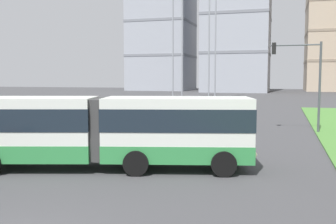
{
  "coord_description": "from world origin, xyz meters",
  "views": [
    {
      "loc": [
        5.87,
        -6.5,
        3.82
      ],
      "look_at": [
        0.67,
        11.01,
        2.2
      ],
      "focal_mm": 41.66,
      "sensor_mm": 36.0,
      "label": 1
    }
  ],
  "objects_px": {
    "articulated_bus": "(109,130)",
    "apartment_tower_west": "(162,25)",
    "car_grey_wagon": "(108,121)",
    "traffic_light_far_right": "(304,71)",
    "apartment_tower_westcentre": "(238,0)"
  },
  "relations": [
    {
      "from": "traffic_light_far_right",
      "to": "apartment_tower_westcentre",
      "type": "bearing_deg",
      "value": 99.87
    },
    {
      "from": "traffic_light_far_right",
      "to": "articulated_bus",
      "type": "bearing_deg",
      "value": -120.92
    },
    {
      "from": "apartment_tower_west",
      "to": "apartment_tower_westcentre",
      "type": "distance_m",
      "value": 25.17
    },
    {
      "from": "articulated_bus",
      "to": "car_grey_wagon",
      "type": "relative_size",
      "value": 2.72
    },
    {
      "from": "traffic_light_far_right",
      "to": "apartment_tower_west",
      "type": "height_order",
      "value": "apartment_tower_west"
    },
    {
      "from": "articulated_bus",
      "to": "apartment_tower_west",
      "type": "height_order",
      "value": "apartment_tower_west"
    },
    {
      "from": "articulated_bus",
      "to": "traffic_light_far_right",
      "type": "height_order",
      "value": "traffic_light_far_right"
    },
    {
      "from": "articulated_bus",
      "to": "apartment_tower_west",
      "type": "bearing_deg",
      "value": 106.2
    },
    {
      "from": "articulated_bus",
      "to": "apartment_tower_westcentre",
      "type": "bearing_deg",
      "value": 93.36
    },
    {
      "from": "car_grey_wagon",
      "to": "apartment_tower_west",
      "type": "distance_m",
      "value": 94.39
    },
    {
      "from": "apartment_tower_westcentre",
      "to": "articulated_bus",
      "type": "bearing_deg",
      "value": -86.64
    },
    {
      "from": "car_grey_wagon",
      "to": "apartment_tower_westcentre",
      "type": "distance_m",
      "value": 85.07
    },
    {
      "from": "apartment_tower_westcentre",
      "to": "apartment_tower_west",
      "type": "bearing_deg",
      "value": 162.12
    },
    {
      "from": "car_grey_wagon",
      "to": "apartment_tower_west",
      "type": "xyz_separation_m",
      "value": [
        -23.96,
        89.29,
        19.05
      ]
    },
    {
      "from": "car_grey_wagon",
      "to": "apartment_tower_westcentre",
      "type": "height_order",
      "value": "apartment_tower_westcentre"
    }
  ]
}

